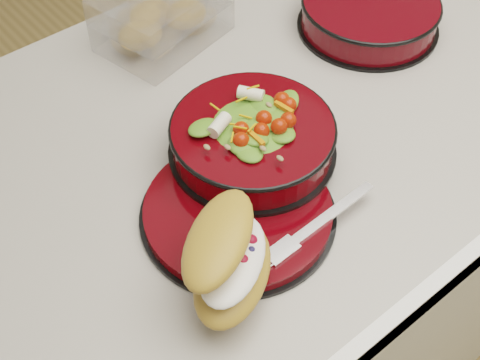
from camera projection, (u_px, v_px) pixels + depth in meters
island_counter at (305, 242)px, 1.39m from camera, size 1.24×0.74×0.90m
dinner_plate at (239, 212)px, 0.86m from camera, size 0.26×0.26×0.02m
salad_bowl at (253, 133)px, 0.89m from camera, size 0.23×0.23×0.10m
croissant at (229, 258)px, 0.75m from camera, size 0.17×0.17×0.09m
fork at (318, 224)px, 0.83m from camera, size 0.18×0.03×0.00m
pastry_box at (162, 16)px, 1.09m from camera, size 0.22×0.18×0.09m
extra_bowl at (370, 13)px, 1.12m from camera, size 0.24×0.24×0.05m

